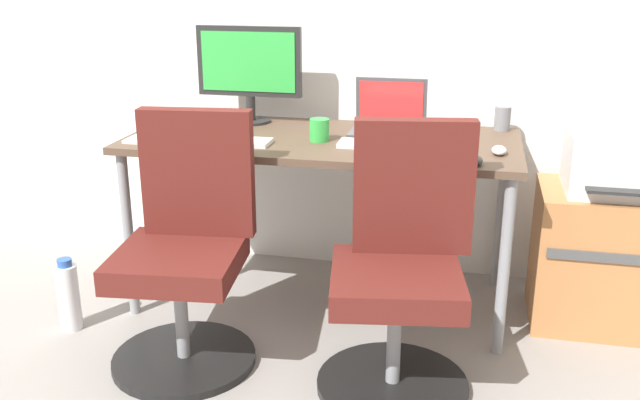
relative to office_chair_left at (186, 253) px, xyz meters
name	(u,v)px	position (x,y,z in m)	size (l,w,h in m)	color
ground_plane	(322,298)	(0.39, 0.58, -0.42)	(5.28, 5.28, 0.00)	gray
desk	(323,153)	(0.39, 0.58, 0.26)	(1.63, 0.72, 0.75)	brown
office_chair_left	(186,253)	(0.00, 0.00, 0.00)	(0.54, 0.54, 0.94)	black
office_chair_right	(401,273)	(0.80, 0.00, 0.00)	(0.54, 0.54, 0.94)	black
side_cabinet	(603,258)	(1.57, 0.63, -0.14)	(0.55, 0.43, 0.58)	#B77542
printer	(617,163)	(1.57, 0.63, 0.27)	(0.38, 0.40, 0.24)	silver
water_bottle_on_floor	(69,296)	(-0.57, 0.09, -0.28)	(0.09, 0.09, 0.31)	white
desktop_monitor	(249,68)	(0.00, 0.80, 0.57)	(0.48, 0.18, 0.43)	#262626
open_laptop	(389,120)	(0.65, 0.73, 0.38)	(0.31, 0.25, 0.23)	#4C4C51
keyboard_by_monitor	(229,141)	(0.04, 0.40, 0.33)	(0.34, 0.12, 0.02)	silver
keyboard_by_laptop	(381,145)	(0.65, 0.47, 0.33)	(0.34, 0.12, 0.02)	silver
mouse_by_monitor	(499,150)	(1.11, 0.46, 0.34)	(0.06, 0.10, 0.03)	silver
mouse_by_laptop	(475,160)	(1.02, 0.29, 0.34)	(0.06, 0.10, 0.03)	#2D2D2D
coffee_mug	(320,130)	(0.39, 0.52, 0.37)	(0.08, 0.08, 0.09)	green
pen_cup	(502,118)	(1.13, 0.88, 0.38)	(0.07, 0.07, 0.10)	slate
notebook	(411,155)	(0.79, 0.32, 0.34)	(0.21, 0.15, 0.03)	red
paper_pile	(161,135)	(-0.28, 0.45, 0.33)	(0.21, 0.30, 0.01)	white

